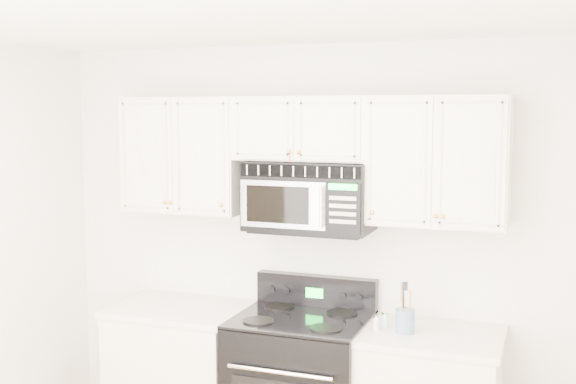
% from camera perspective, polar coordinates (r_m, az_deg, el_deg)
% --- Properties ---
extents(room, '(3.51, 3.51, 2.61)m').
position_cam_1_polar(room, '(3.12, -8.48, -10.12)').
color(room, olive).
rests_on(room, ground).
extents(base_cabinet_left, '(0.86, 0.65, 0.92)m').
position_cam_1_polar(base_cabinet_left, '(4.96, -8.41, -14.39)').
color(base_cabinet_left, beige).
rests_on(base_cabinet_left, ground).
extents(upper_cabinets, '(2.44, 0.37, 0.75)m').
position_cam_1_polar(upper_cabinets, '(4.45, 1.28, 3.23)').
color(upper_cabinets, beige).
rests_on(upper_cabinets, ground).
extents(microwave, '(0.77, 0.43, 0.42)m').
position_cam_1_polar(microwave, '(4.43, 1.69, -0.32)').
color(microwave, black).
rests_on(microwave, ground).
extents(utensil_crock, '(0.11, 0.11, 0.30)m').
position_cam_1_polar(utensil_crock, '(4.23, 9.23, -9.97)').
color(utensil_crock, slate).
rests_on(utensil_crock, base_cabinet_right).
extents(shaker_salt, '(0.04, 0.04, 0.09)m').
position_cam_1_polar(shaker_salt, '(4.32, 7.68, -9.95)').
color(shaker_salt, silver).
rests_on(shaker_salt, base_cabinet_right).
extents(shaker_pepper, '(0.04, 0.04, 0.09)m').
position_cam_1_polar(shaker_pepper, '(4.27, 6.98, -10.19)').
color(shaker_pepper, silver).
rests_on(shaker_pepper, base_cabinet_right).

